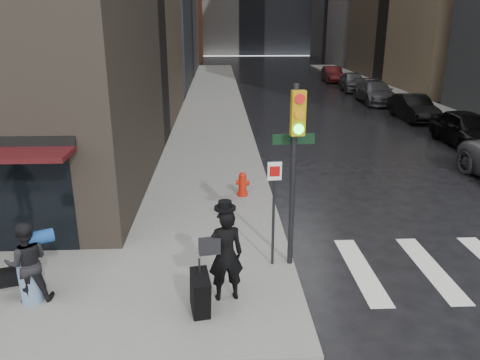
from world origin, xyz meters
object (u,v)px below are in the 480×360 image
object	(u,v)px
traffic_light	(293,154)
fire_hydrant	(243,185)
parked_car_4	(353,81)
man_overcoat	(220,261)
parked_car_2	(413,107)
parked_car_3	(375,92)
parked_car_1	(467,129)
man_jeans	(27,262)
parked_car_5	(332,74)

from	to	relation	value
traffic_light	fire_hydrant	distance (m)	5.05
fire_hydrant	parked_car_4	bearing A→B (deg)	67.12
man_overcoat	parked_car_2	world-z (taller)	man_overcoat
parked_car_2	parked_car_4	distance (m)	11.82
parked_car_3	man_overcoat	bearing A→B (deg)	-113.46
man_overcoat	traffic_light	distance (m)	2.66
parked_car_1	fire_hydrant	bearing A→B (deg)	-148.15
parked_car_1	parked_car_4	xyz separation A→B (m)	(-0.21, 17.72, -0.03)
man_overcoat	man_jeans	xyz separation A→B (m)	(-3.67, 0.21, -0.05)
man_overcoat	parked_car_4	size ratio (longest dim) A/B	0.47
parked_car_1	traffic_light	bearing A→B (deg)	-131.04
traffic_light	parked_car_1	distance (m)	14.50
traffic_light	man_overcoat	bearing A→B (deg)	-143.06
man_jeans	parked_car_2	world-z (taller)	man_jeans
parked_car_2	parked_car_4	xyz separation A→B (m)	(-0.18, 11.82, 0.05)
parked_car_1	parked_car_2	distance (m)	5.91
parked_car_1	man_jeans	bearing A→B (deg)	-140.55
parked_car_1	parked_car_5	xyz separation A→B (m)	(-0.47, 23.63, -0.07)
man_overcoat	fire_hydrant	world-z (taller)	man_overcoat
fire_hydrant	parked_car_3	xyz separation A→B (m)	(10.05, 18.11, 0.24)
man_jeans	parked_car_1	world-z (taller)	man_jeans
traffic_light	parked_car_1	world-z (taller)	traffic_light
man_overcoat	parked_car_1	distance (m)	16.41
parked_car_1	parked_car_3	xyz separation A→B (m)	(-0.29, 11.82, -0.04)
man_jeans	parked_car_1	bearing A→B (deg)	-158.20
parked_car_1	parked_car_2	bearing A→B (deg)	90.84
traffic_light	parked_car_2	bearing A→B (deg)	55.57
parked_car_3	parked_car_4	size ratio (longest dim) A/B	1.15
parked_car_3	parked_car_5	distance (m)	11.82
traffic_light	parked_car_2	xyz separation A→B (m)	(9.50, 16.65, -2.02)
man_overcoat	parked_car_4	world-z (taller)	man_overcoat
parked_car_2	parked_car_5	xyz separation A→B (m)	(-0.44, 17.72, -0.00)
traffic_light	parked_car_3	xyz separation A→B (m)	(9.24, 22.56, -1.99)
parked_car_4	parked_car_1	bearing A→B (deg)	-83.56
man_overcoat	fire_hydrant	bearing A→B (deg)	-107.47
fire_hydrant	parked_car_1	size ratio (longest dim) A/B	0.17
man_jeans	traffic_light	xyz separation A→B (m)	(5.20, 1.15, 1.75)
man_jeans	parked_car_4	world-z (taller)	man_jeans
parked_car_1	parked_car_2	world-z (taller)	parked_car_1
fire_hydrant	parked_car_3	size ratio (longest dim) A/B	0.15
parked_car_4	fire_hydrant	bearing A→B (deg)	-107.12
traffic_light	fire_hydrant	size ratio (longest dim) A/B	5.26
traffic_light	parked_car_3	distance (m)	24.46
man_overcoat	man_jeans	bearing A→B (deg)	-13.73
parked_car_4	parked_car_5	world-z (taller)	parked_car_4
man_overcoat	parked_car_3	bearing A→B (deg)	-124.65
man_jeans	man_overcoat	bearing A→B (deg)	159.58
traffic_light	parked_car_5	bearing A→B (deg)	70.51
parked_car_1	parked_car_3	bearing A→B (deg)	91.97
man_jeans	parked_car_3	distance (m)	27.77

